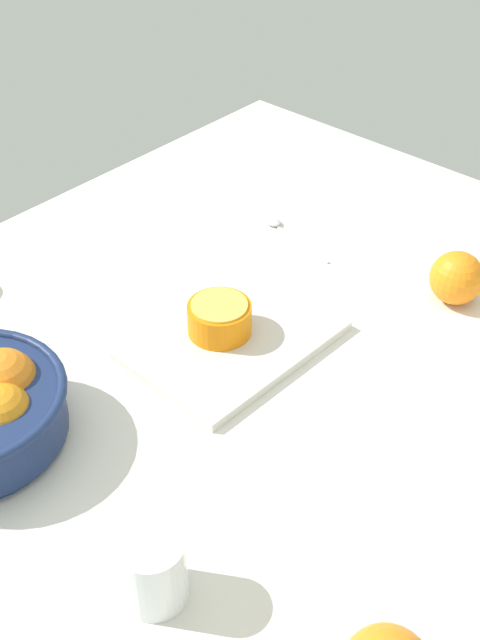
{
  "coord_description": "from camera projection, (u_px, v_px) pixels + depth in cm",
  "views": [
    {
      "loc": [
        -61.01,
        -54.0,
        72.97
      ],
      "look_at": [
        -0.19,
        0.45,
        7.83
      ],
      "focal_mm": 46.56,
      "sensor_mm": 36.0,
      "label": 1
    }
  ],
  "objects": [
    {
      "name": "cutting_board",
      "position": [
        233.0,
        341.0,
        1.12
      ],
      "size": [
        27.89,
        20.17,
        1.36
      ],
      "primitive_type": "cube",
      "rotation": [
        0.0,
        0.0,
        -0.03
      ],
      "color": "beige",
      "rests_on": "ground_plane"
    },
    {
      "name": "ground_plane",
      "position": [
        243.0,
        376.0,
        1.1
      ],
      "size": [
        131.12,
        107.44,
        3.0
      ],
      "primitive_type": "cube",
      "color": "silver"
    },
    {
      "name": "spoon",
      "position": [
        286.0,
        231.0,
        1.34
      ],
      "size": [
        4.84,
        15.75,
        1.0
      ],
      "color": "silver",
      "rests_on": "ground_plane"
    },
    {
      "name": "loose_orange_3",
      "position": [
        457.0,
        278.0,
        1.18
      ],
      "size": [
        7.78,
        7.78,
        7.78
      ],
      "primitive_type": "sphere",
      "color": "orange",
      "rests_on": "ground_plane"
    },
    {
      "name": "second_glass",
      "position": [
        153.0,
        571.0,
        0.8
      ],
      "size": [
        6.75,
        6.75,
        8.11
      ],
      "color": "white",
      "rests_on": "ground_plane"
    },
    {
      "name": "orange_half_0",
      "position": [
        220.0,
        318.0,
        1.11
      ],
      "size": [
        8.7,
        8.7,
        4.66
      ],
      "color": "orange",
      "rests_on": "cutting_board"
    }
  ]
}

